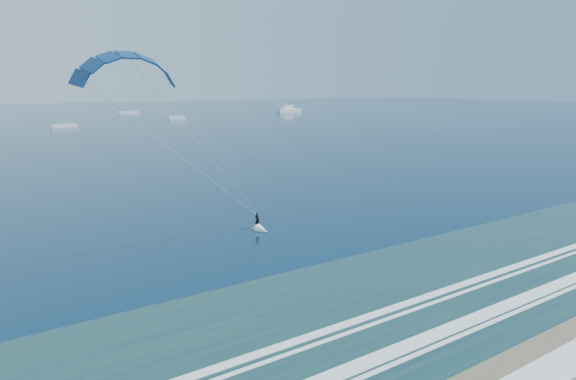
# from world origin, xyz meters

# --- Properties ---
(ground) EXTENTS (900.00, 900.00, 0.00)m
(ground) POSITION_xyz_m (0.00, 0.00, 0.00)
(ground) COLOR #082D45
(ground) RESTS_ON ground
(kitesurfer_rig) EXTENTS (20.52, 8.14, 18.01)m
(kitesurfer_rig) POSITION_xyz_m (-9.10, 27.99, 9.15)
(kitesurfer_rig) COLOR gold
(kitesurfer_rig) RESTS_ON ground
(motor_yacht) EXTENTS (14.02, 3.74, 5.93)m
(motor_yacht) POSITION_xyz_m (131.94, 219.24, 1.53)
(motor_yacht) COLOR white
(motor_yacht) RESTS_ON ground
(sailboat_2) EXTENTS (8.14, 2.40, 11.38)m
(sailboat_2) POSITION_xyz_m (9.24, 179.14, 0.68)
(sailboat_2) COLOR white
(sailboat_2) RESTS_ON ground
(sailboat_3) EXTENTS (10.22, 2.40, 13.69)m
(sailboat_3) POSITION_xyz_m (55.85, 255.66, 0.69)
(sailboat_3) COLOR white
(sailboat_3) RESTS_ON ground
(sailboat_4) EXTENTS (7.56, 2.40, 10.48)m
(sailboat_4) POSITION_xyz_m (59.47, 200.49, 0.67)
(sailboat_4) COLOR white
(sailboat_4) RESTS_ON ground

